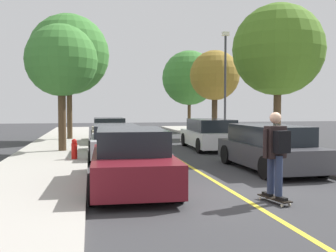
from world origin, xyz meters
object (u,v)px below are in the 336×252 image
parked_car_left_far (109,131)px  parked_car_right_nearest (269,148)px  parked_car_left_near (115,141)px  street_tree_right_far (189,78)px  parked_car_left_nearest (131,159)px  streetlamp (225,79)px  skateboard (274,198)px  fire_hydrant (74,149)px  street_tree_right_nearest (278,50)px  street_tree_left_nearest (61,61)px  street_tree_right_near (215,76)px  parked_car_right_near (210,134)px  street_tree_left_near (69,55)px  skateboarder (276,150)px

parked_car_left_far → parked_car_right_nearest: bearing=-65.0°
parked_car_left_near → street_tree_right_far: street_tree_right_far is taller
parked_car_left_nearest → parked_car_right_nearest: size_ratio=1.04×
streetlamp → skateboard: size_ratio=6.68×
parked_car_left_nearest → parked_car_right_nearest: (4.44, 1.83, -0.00)m
street_tree_right_far → fire_hydrant: size_ratio=8.70×
parked_car_left_far → street_tree_right_nearest: street_tree_right_nearest is taller
fire_hydrant → street_tree_left_nearest: bearing=101.7°
street_tree_right_near → skateboard: size_ratio=6.03×
parked_car_right_nearest → fire_hydrant: size_ratio=6.29×
parked_car_left_near → parked_car_right_nearest: bearing=-42.5°
parked_car_right_near → street_tree_right_near: street_tree_right_near is taller
streetlamp → skateboard: 13.81m
street_tree_left_nearest → street_tree_left_near: (0.00, 6.10, 1.04)m
parked_car_left_nearest → street_tree_right_nearest: 9.24m
street_tree_right_nearest → street_tree_right_near: bearing=90.0°
parked_car_left_nearest → skateboarder: (2.70, -2.10, 0.40)m
parked_car_right_near → street_tree_left_nearest: street_tree_left_nearest is taller
streetlamp → parked_car_right_nearest: bearing=-101.0°
street_tree_left_nearest → streetlamp: 9.01m
street_tree_left_near → skateboard: size_ratio=8.02×
street_tree_left_near → streetlamp: size_ratio=1.20×
parked_car_left_nearest → street_tree_right_far: bearing=72.0°
streetlamp → skateboard: bearing=-105.1°
skateboard → parked_car_left_near: bearing=108.7°
street_tree_right_near → fire_hydrant: (-8.03, -9.23, -3.35)m
street_tree_left_near → skateboard: (4.78, -15.51, -4.76)m
street_tree_left_nearest → street_tree_right_near: bearing=36.6°
street_tree_left_near → skateboarder: 16.69m
streetlamp → parked_car_left_nearest: bearing=-119.7°
parked_car_right_nearest → street_tree_left_nearest: (-6.53, 5.51, 3.13)m
skateboard → parked_car_right_near: bearing=80.1°
parked_car_left_nearest → skateboarder: 3.45m
parked_car_left_nearest → parked_car_right_near: (4.44, 7.93, -0.00)m
parked_car_right_near → street_tree_left_near: (-6.53, 5.51, 4.17)m
street_tree_right_nearest → streetlamp: 5.45m
parked_car_left_nearest → street_tree_right_nearest: street_tree_right_nearest is taller
street_tree_left_nearest → skateboarder: 10.93m
fire_hydrant → streetlamp: (7.69, 6.36, 2.96)m
fire_hydrant → skateboard: 7.81m
parked_car_left_nearest → fire_hydrant: (-1.50, 4.51, -0.20)m
parked_car_left_nearest → parked_car_right_nearest: 4.80m
street_tree_right_nearest → fire_hydrant: (-8.03, -0.98, -3.75)m
street_tree_left_nearest → street_tree_right_far: street_tree_right_far is taller
parked_car_left_far → skateboarder: (2.70, -13.48, 0.41)m
parked_car_left_nearest → street_tree_left_near: 14.23m
skateboard → skateboarder: size_ratio=0.50×
street_tree_right_far → streetlamp: size_ratio=1.05×
parked_car_left_near → streetlamp: bearing=38.7°
fire_hydrant → street_tree_left_near: bearing=93.8°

